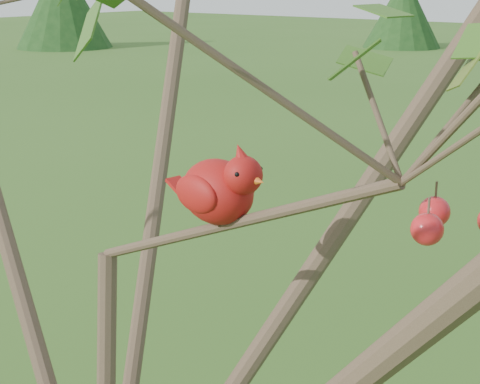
{
  "coord_description": "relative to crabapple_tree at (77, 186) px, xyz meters",
  "views": [
    {
      "loc": [
        0.92,
        -0.76,
        2.44
      ],
      "look_at": [
        0.28,
        0.07,
        2.14
      ],
      "focal_mm": 55.0,
      "sensor_mm": 36.0,
      "label": 1
    }
  ],
  "objects": [
    {
      "name": "cardinal",
      "position": [
        0.22,
        0.1,
        0.01
      ],
      "size": [
        0.21,
        0.12,
        0.15
      ],
      "rotation": [
        0.0,
        0.0,
        -0.15
      ],
      "color": "#AA180E",
      "rests_on": "ground"
    },
    {
      "name": "crabapple_tree",
      "position": [
        0.0,
        0.0,
        0.0
      ],
      "size": [
        2.35,
        2.05,
        2.95
      ],
      "color": "#3C2C20",
      "rests_on": "ground"
    }
  ]
}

